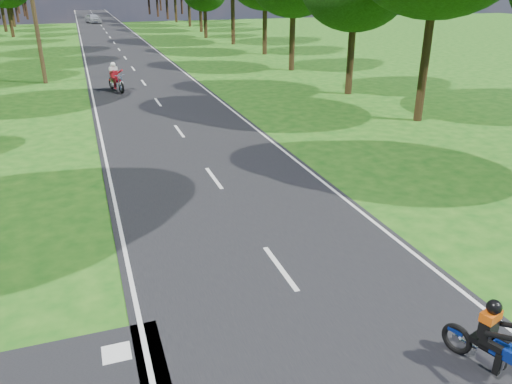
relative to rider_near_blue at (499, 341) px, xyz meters
name	(u,v)px	position (x,y,z in m)	size (l,w,h in m)	color
ground	(318,320)	(-2.11, 2.28, -0.70)	(160.00, 160.00, 0.00)	#165112
main_road	(114,43)	(-2.11, 52.28, -0.69)	(7.00, 140.00, 0.02)	black
road_markings	(114,45)	(-2.25, 50.40, -0.68)	(7.40, 140.00, 0.01)	silver
telegraph_pole	(35,17)	(-8.11, 30.28, 3.37)	(1.20, 0.26, 8.00)	#382616
rider_near_blue	(499,341)	(0.00, 0.00, 0.00)	(0.55, 1.64, 1.37)	navy
rider_far_red	(115,77)	(-3.97, 26.10, 0.15)	(0.67, 2.01, 1.67)	#B40D20
distant_car	(93,18)	(-2.99, 81.15, 0.04)	(1.70, 4.22, 1.44)	silver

